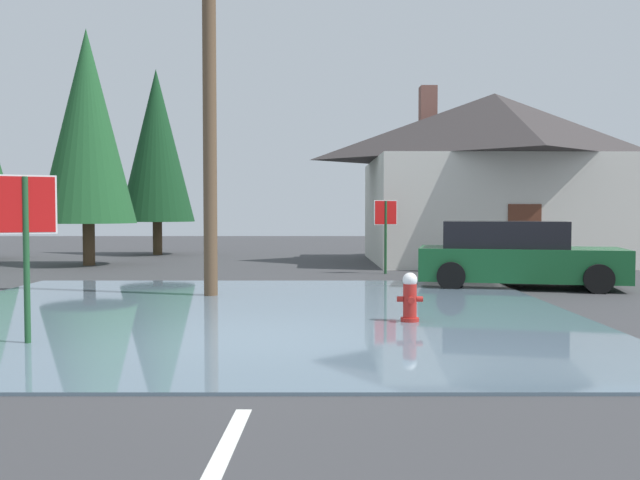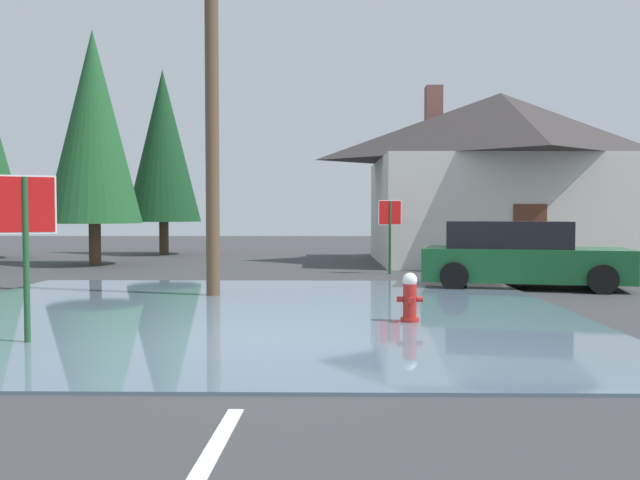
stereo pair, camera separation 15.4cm
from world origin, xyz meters
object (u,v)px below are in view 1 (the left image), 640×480
stop_sign_far (387,222)px  stop_sign_near (28,224)px  fire_hydrant (412,299)px  pine_tree_tall_left (158,146)px  parked_car (517,256)px  house (495,175)px  pine_tree_mid_left (89,127)px  utility_pole (211,98)px

stop_sign_far → stop_sign_near: bearing=-119.1°
fire_hydrant → pine_tree_tall_left: bearing=115.5°
parked_car → stop_sign_near: bearing=-140.9°
fire_hydrant → pine_tree_tall_left: (-8.14, 17.10, 4.09)m
stop_sign_near → house: bearing=56.1°
pine_tree_tall_left → fire_hydrant: bearing=-64.5°
stop_sign_far → house: house is taller
fire_hydrant → house: size_ratio=0.09×
stop_sign_near → parked_car: (8.39, 6.81, -0.86)m
fire_hydrant → pine_tree_mid_left: (-9.05, 11.55, 4.17)m
stop_sign_near → house: house is taller
stop_sign_near → parked_car: bearing=39.1°
house → pine_tree_mid_left: (-13.76, -1.53, 1.49)m
stop_sign_near → pine_tree_mid_left: size_ratio=0.29×
house → utility_pole: bearing=-130.5°
house → stop_sign_near: bearing=-123.9°
pine_tree_tall_left → stop_sign_near: bearing=-81.3°
stop_sign_far → parked_car: 4.43m
stop_sign_far → house: 6.43m
stop_sign_near → house: 17.90m
utility_pole → pine_tree_tall_left: size_ratio=1.02×
fire_hydrant → house: bearing=70.2°
fire_hydrant → parked_car: size_ratio=0.17×
parked_car → pine_tree_mid_left: pine_tree_mid_left is taller
fire_hydrant → parked_car: bearing=58.3°
utility_pole → house: size_ratio=0.84×
utility_pole → pine_tree_mid_left: (-5.39, 8.26, 0.49)m
stop_sign_far → parked_car: size_ratio=0.43×
house → parked_car: size_ratio=1.91×
stop_sign_far → house: (4.25, 4.56, 1.59)m
stop_sign_near → utility_pole: 5.81m
fire_hydrant → stop_sign_far: bearing=86.9°
stop_sign_near → pine_tree_mid_left: bearing=106.0°
stop_sign_far → pine_tree_mid_left: size_ratio=0.27×
house → pine_tree_mid_left: size_ratio=1.20×
stop_sign_near → stop_sign_far: bearing=60.9°
stop_sign_near → parked_car: size_ratio=0.46×
fire_hydrant → utility_pole: bearing=138.1°
fire_hydrant → utility_pole: utility_pole is taller
parked_car → fire_hydrant: bearing=-121.7°
fire_hydrant → house: 14.16m
fire_hydrant → stop_sign_far: (0.45, 8.52, 1.09)m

